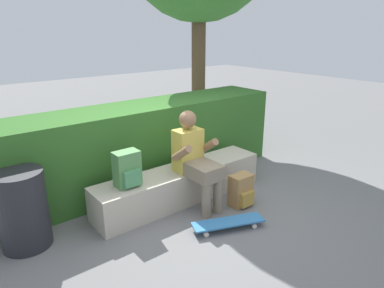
# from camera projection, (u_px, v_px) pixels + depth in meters

# --- Properties ---
(ground_plane) EXTENTS (24.00, 24.00, 0.00)m
(ground_plane) POSITION_uv_depth(u_px,v_px,m) (201.00, 211.00, 4.16)
(ground_plane) COLOR slate
(bench_main) EXTENTS (2.31, 0.47, 0.42)m
(bench_main) POSITION_uv_depth(u_px,v_px,m) (181.00, 184.00, 4.39)
(bench_main) COLOR #BCB19E
(bench_main) RESTS_ON ground
(person_skater) EXTENTS (0.49, 0.62, 1.17)m
(person_skater) POSITION_uv_depth(u_px,v_px,m) (195.00, 157.00, 4.13)
(person_skater) COLOR gold
(person_skater) RESTS_ON ground
(skateboard_near_person) EXTENTS (0.82, 0.48, 0.09)m
(skateboard_near_person) POSITION_uv_depth(u_px,v_px,m) (228.00, 223.00, 3.79)
(skateboard_near_person) COLOR teal
(skateboard_near_person) RESTS_ON ground
(backpack_on_bench) EXTENTS (0.28, 0.23, 0.40)m
(backpack_on_bench) POSITION_uv_depth(u_px,v_px,m) (127.00, 169.00, 3.81)
(backpack_on_bench) COLOR #51894C
(backpack_on_bench) RESTS_ON bench_main
(backpack_on_ground) EXTENTS (0.28, 0.23, 0.40)m
(backpack_on_ground) POSITION_uv_depth(u_px,v_px,m) (241.00, 191.00, 4.25)
(backpack_on_ground) COLOR #A37A47
(backpack_on_ground) RESTS_ON ground
(hedge_row) EXTENTS (4.23, 0.79, 1.11)m
(hedge_row) POSITION_uv_depth(u_px,v_px,m) (142.00, 144.00, 4.81)
(hedge_row) COLOR #2F6123
(hedge_row) RESTS_ON ground
(trash_bin) EXTENTS (0.48, 0.48, 0.80)m
(trash_bin) POSITION_uv_depth(u_px,v_px,m) (22.00, 210.00, 3.40)
(trash_bin) COLOR #232328
(trash_bin) RESTS_ON ground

